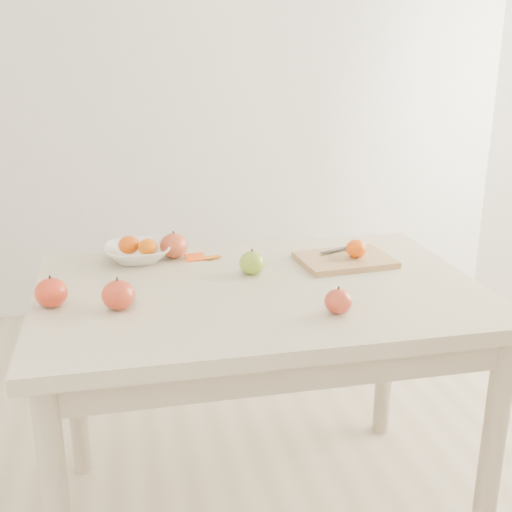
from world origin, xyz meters
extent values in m
plane|color=white|center=(0.00, 1.75, 1.35)|extent=(3.50, 0.00, 3.50)
cube|color=beige|center=(0.00, 0.00, 0.73)|extent=(1.20, 0.80, 0.04)
cylinder|color=#BCAA8E|center=(-0.54, 0.34, 0.35)|extent=(0.06, 0.06, 0.71)
cylinder|color=#BCAA8E|center=(0.54, 0.34, 0.35)|extent=(0.06, 0.06, 0.71)
cylinder|color=#BCAA8E|center=(0.54, -0.34, 0.35)|extent=(0.06, 0.06, 0.71)
cube|color=#A97F54|center=(0.29, 0.14, 0.76)|extent=(0.29, 0.22, 0.02)
ellipsoid|color=red|center=(0.32, 0.13, 0.80)|extent=(0.06, 0.06, 0.05)
imported|color=white|center=(-0.32, 0.29, 0.77)|extent=(0.20, 0.20, 0.05)
ellipsoid|color=#CF5807|center=(-0.34, 0.30, 0.80)|extent=(0.06, 0.06, 0.06)
ellipsoid|color=#CF4D07|center=(-0.29, 0.28, 0.80)|extent=(0.06, 0.06, 0.05)
cube|color=#E14D0F|center=(-0.14, 0.27, 0.75)|extent=(0.07, 0.05, 0.01)
cube|color=orange|center=(-0.09, 0.26, 0.75)|extent=(0.05, 0.05, 0.01)
cube|color=white|center=(0.35, 0.21, 0.78)|extent=(0.08, 0.05, 0.01)
cube|color=#36383D|center=(0.27, 0.19, 0.78)|extent=(0.09, 0.05, 0.00)
ellipsoid|color=#5A8D21|center=(0.00, 0.10, 0.78)|extent=(0.07, 0.07, 0.07)
ellipsoid|color=maroon|center=(-0.20, 0.30, 0.79)|extent=(0.09, 0.09, 0.08)
ellipsoid|color=maroon|center=(-0.38, -0.08, 0.79)|extent=(0.08, 0.08, 0.07)
ellipsoid|color=maroon|center=(-0.54, -0.03, 0.79)|extent=(0.08, 0.08, 0.07)
ellipsoid|color=maroon|center=(0.15, -0.22, 0.78)|extent=(0.07, 0.07, 0.06)
camera|label=1|loc=(-0.36, -1.59, 1.37)|focal=45.00mm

